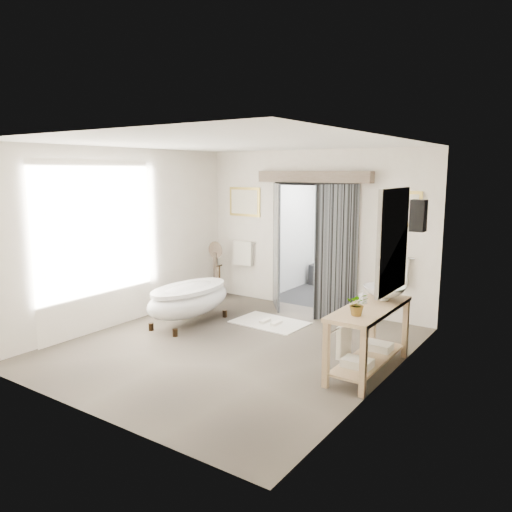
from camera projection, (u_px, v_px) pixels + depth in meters
name	position (u px, v px, depth m)	size (l,w,h in m)	color
ground_plane	(233.00, 346.00, 7.27)	(5.00, 5.00, 0.00)	#63594B
room_shell	(224.00, 220.00, 6.88)	(4.52, 5.02, 2.91)	silver
shower_room	(348.00, 250.00, 10.37)	(2.22, 2.01, 2.51)	black
back_wall_dressing	(310.00, 225.00, 8.90)	(3.82, 0.72, 2.52)	black
clawfoot_tub	(189.00, 299.00, 8.28)	(0.79, 1.77, 0.87)	black
vanity	(367.00, 333.00, 6.29)	(0.57, 1.60, 0.85)	tan
pedestal_mirror	(216.00, 274.00, 9.99)	(0.34, 0.22, 1.14)	#6A5C4D
rug	(270.00, 322.00, 8.38)	(1.20, 0.80, 0.01)	beige
slippers	(271.00, 322.00, 8.31)	(0.32, 0.24, 0.05)	silver
basin	(384.00, 293.00, 6.52)	(0.55, 0.55, 0.19)	white
plant	(358.00, 304.00, 5.82)	(0.25, 0.22, 0.28)	gray
soap_bottle_a	(363.00, 297.00, 6.36)	(0.08, 0.08, 0.18)	gray
soap_bottle_b	(381.00, 291.00, 6.72)	(0.13, 0.13, 0.16)	gray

